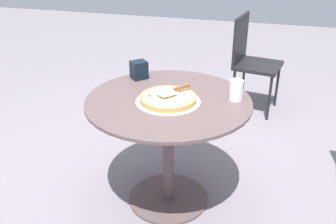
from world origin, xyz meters
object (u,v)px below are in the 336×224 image
(pizza_on_tray, at_px, (168,99))
(napkin_dispenser, at_px, (139,70))
(patio_table, at_px, (168,128))
(drinking_cup, at_px, (236,90))
(pizza_server, at_px, (175,90))
(patio_chair_near, at_px, (251,57))

(pizza_on_tray, bearing_deg, napkin_dispenser, -137.34)
(patio_table, distance_m, napkin_dispenser, 0.45)
(napkin_dispenser, bearing_deg, drinking_cup, -59.65)
(patio_table, height_order, pizza_server, pizza_server)
(pizza_on_tray, distance_m, pizza_server, 0.06)
(pizza_server, bearing_deg, napkin_dispenser, -130.42)
(patio_table, xyz_separation_m, pizza_on_tray, (0.03, 0.01, 0.20))
(patio_table, relative_size, pizza_on_tray, 2.60)
(napkin_dispenser, bearing_deg, pizza_on_tray, -92.00)
(napkin_dispenser, xyz_separation_m, patio_chair_near, (-1.24, 0.63, -0.26))
(napkin_dispenser, bearing_deg, patio_table, -89.58)
(pizza_server, xyz_separation_m, napkin_dispenser, (-0.26, -0.30, -0.00))
(pizza_on_tray, distance_m, patio_chair_near, 1.59)
(pizza_server, distance_m, patio_chair_near, 1.56)
(napkin_dispenser, bearing_deg, patio_chair_near, 18.54)
(drinking_cup, xyz_separation_m, patio_chair_near, (-1.41, -0.00, -0.26))
(patio_table, xyz_separation_m, pizza_server, (-0.01, 0.04, 0.24))
(patio_table, relative_size, patio_chair_near, 1.08)
(pizza_on_tray, relative_size, pizza_server, 1.85)
(patio_table, xyz_separation_m, patio_chair_near, (-1.51, 0.36, -0.01))
(drinking_cup, bearing_deg, napkin_dispenser, -104.99)
(pizza_on_tray, bearing_deg, patio_chair_near, 166.90)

